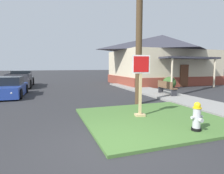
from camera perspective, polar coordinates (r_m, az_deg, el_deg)
ground_plane at (r=4.68m, az=0.72°, el=-18.18°), size 160.00×160.00×0.00m
grass_corner_patch at (r=7.08m, az=12.05°, el=-9.31°), size 4.86×4.53×0.08m
sidewalk_strip at (r=12.45m, az=16.47°, el=-2.51°), size 2.20×16.67×0.12m
fire_hydrant at (r=5.99m, az=24.43°, el=-8.38°), size 0.38×0.34×0.84m
stop_sign at (r=6.96m, az=8.66°, el=-0.20°), size 0.65×0.34×2.26m
manhole_cover at (r=7.07m, az=-2.74°, el=-9.47°), size 0.70×0.70×0.02m
parked_sedan_blue at (r=13.65m, az=-28.81°, el=-0.24°), size 1.97×4.09×1.25m
pickup_truck_charcoal at (r=19.36m, az=-25.97°, el=1.89°), size 2.05×5.32×1.48m
street_bench at (r=12.51m, az=16.19°, el=0.00°), size 0.52×1.73×0.85m
corner_house at (r=21.44m, az=14.96°, el=8.28°), size 10.63×8.86×5.26m
shrub_near_porch at (r=16.71m, az=17.04°, el=1.27°), size 1.14×1.14×1.02m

